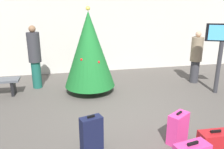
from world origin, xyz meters
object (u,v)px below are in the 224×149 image
at_px(suitcase_0, 213,147).
at_px(suitcase_3, 92,134).
at_px(suitcase_2, 178,128).
at_px(traveller_1, 196,56).
at_px(flight_info_kiosk, 222,46).
at_px(traveller_0, 35,56).
at_px(holiday_tree, 89,50).

height_order(suitcase_0, suitcase_3, suitcase_3).
bearing_deg(suitcase_2, traveller_1, 55.33).
relative_size(flight_info_kiosk, traveller_1, 1.19).
height_order(suitcase_2, suitcase_3, suitcase_3).
bearing_deg(flight_info_kiosk, suitcase_2, -137.01).
xyz_separation_m(flight_info_kiosk, suitcase_3, (-3.91, -2.04, -1.08)).
height_order(flight_info_kiosk, suitcase_0, flight_info_kiosk).
bearing_deg(traveller_0, traveller_1, -5.94).
bearing_deg(holiday_tree, suitcase_2, -66.03).
xyz_separation_m(suitcase_2, suitcase_3, (-1.62, 0.10, 0.02)).
xyz_separation_m(holiday_tree, traveller_0, (-1.57, 0.71, -0.27)).
distance_m(traveller_1, suitcase_3, 4.88).
distance_m(holiday_tree, flight_info_kiosk, 3.70).
distance_m(traveller_0, suitcase_3, 3.83).
bearing_deg(traveller_1, holiday_tree, -177.00).
xyz_separation_m(flight_info_kiosk, traveller_1, (-0.13, 0.99, -0.52)).
xyz_separation_m(flight_info_kiosk, traveller_0, (-5.17, 1.52, -0.39)).
relative_size(traveller_1, suitcase_3, 2.46).
relative_size(flight_info_kiosk, suitcase_2, 3.16).
bearing_deg(suitcase_0, traveller_1, 63.78).
distance_m(flight_info_kiosk, suitcase_3, 4.54).
bearing_deg(traveller_0, holiday_tree, -24.28).
distance_m(traveller_0, suitcase_0, 5.41).
distance_m(holiday_tree, traveller_1, 3.50).
xyz_separation_m(traveller_1, suitcase_3, (-3.78, -3.03, -0.56)).
distance_m(holiday_tree, suitcase_0, 4.07).
height_order(flight_info_kiosk, traveller_0, flight_info_kiosk).
xyz_separation_m(holiday_tree, suitcase_0, (1.61, -3.61, -1.00)).
bearing_deg(suitcase_0, traveller_0, 126.40).
distance_m(holiday_tree, suitcase_2, 3.37).
bearing_deg(suitcase_3, suitcase_2, -3.65).
xyz_separation_m(holiday_tree, suitcase_3, (-0.31, -2.85, -0.95)).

